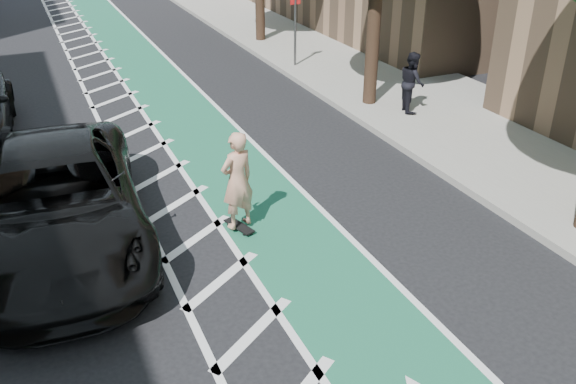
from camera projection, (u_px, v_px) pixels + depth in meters
ground at (146, 365)px, 8.01m from camera, size 120.00×120.00×0.00m
bike_lane at (176, 105)px, 17.22m from camera, size 2.00×90.00×0.01m
buffer_strip at (123, 112)px, 16.68m from camera, size 1.40×90.00×0.01m
sidewalk_right at (375, 76)px, 19.53m from camera, size 5.00×90.00×0.15m
curb_right at (306, 85)px, 18.64m from camera, size 0.12×90.00×0.16m
sign_post at (295, 29)px, 19.89m from camera, size 0.35×0.08×2.47m
skateboard at (239, 226)px, 11.07m from camera, size 0.40×0.72×0.09m
skateboarder at (237, 181)px, 10.65m from camera, size 0.76×0.61×1.81m
suv_near at (56, 202)px, 10.24m from camera, size 3.24×6.30×1.70m
pedestrian at (412, 82)px, 16.02m from camera, size 0.80×0.91×1.59m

